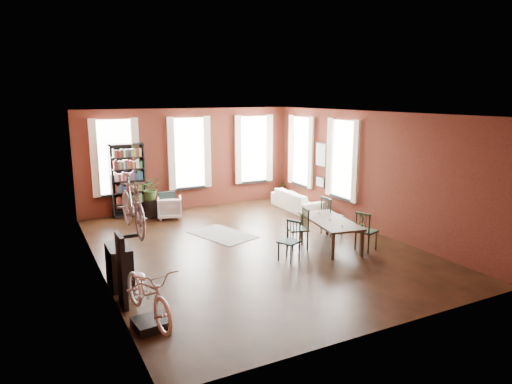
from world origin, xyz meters
TOP-DOWN VIEW (x-y plane):
  - room at (0.25, 0.62)m, footprint 9.00×9.04m
  - dining_table at (1.73, -0.79)m, footprint 1.20×2.05m
  - dining_chair_a at (0.33, -1.20)m, footprint 0.54×0.54m
  - dining_chair_b at (0.93, -0.59)m, footprint 0.54×0.54m
  - dining_chair_c at (2.33, -1.41)m, footprint 0.55×0.55m
  - dining_chair_d at (2.34, -0.04)m, footprint 0.49×0.49m
  - bookshelf at (-2.00, 4.30)m, footprint 1.00×0.32m
  - white_armchair at (-0.99, 3.49)m, footprint 0.85×0.82m
  - cream_sofa at (2.95, 2.60)m, footprint 0.61×2.08m
  - striped_rug at (-0.24, 1.21)m, footprint 1.56×1.97m
  - bike_trainer at (-3.18, -2.79)m, footprint 0.56×0.56m
  - bike_wall_rack at (-3.40, -1.80)m, footprint 0.16×0.60m
  - console_table at (-3.28, -0.90)m, footprint 0.40×0.80m
  - plant_stand at (-1.47, 3.78)m, footprint 0.35×0.35m
  - plant_by_sofa at (3.31, 4.25)m, footprint 0.33×0.58m
  - plant_small at (3.37, -0.02)m, footprint 0.47×0.51m
  - bicycle_floor at (-3.18, -2.77)m, footprint 0.73×0.99m
  - bicycle_hung at (-3.15, -1.80)m, footprint 0.47×1.00m
  - plant_on_stand at (-1.44, 3.79)m, footprint 0.82×0.86m

SIDE VIEW (x-z plane):
  - striped_rug at x=-0.24m, z-range 0.00..0.01m
  - bike_trainer at x=-3.18m, z-range 0.00..0.15m
  - plant_small at x=3.37m, z-range 0.00..0.17m
  - plant_by_sofa at x=3.31m, z-range 0.00..0.26m
  - plant_stand at x=-1.47m, z-range 0.00..0.54m
  - dining_table at x=1.73m, z-range 0.00..0.66m
  - white_armchair at x=-0.99m, z-range 0.00..0.71m
  - console_table at x=-3.28m, z-range 0.00..0.80m
  - cream_sofa at x=2.95m, z-range 0.00..0.81m
  - dining_chair_a at x=0.33m, z-range 0.00..0.88m
  - dining_chair_c at x=2.33m, z-range 0.00..0.93m
  - dining_chair_b at x=0.93m, z-range 0.00..0.98m
  - dining_chair_d at x=2.34m, z-range 0.00..1.01m
  - bike_wall_rack at x=-3.40m, z-range 0.00..1.30m
  - plant_on_stand at x=-1.44m, z-range 0.54..1.08m
  - bicycle_floor at x=-3.18m, z-range 0.15..1.89m
  - bookshelf at x=-2.00m, z-range 0.00..2.20m
  - bicycle_hung at x=-3.15m, z-range 1.30..2.96m
  - room at x=0.25m, z-range 0.53..3.75m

